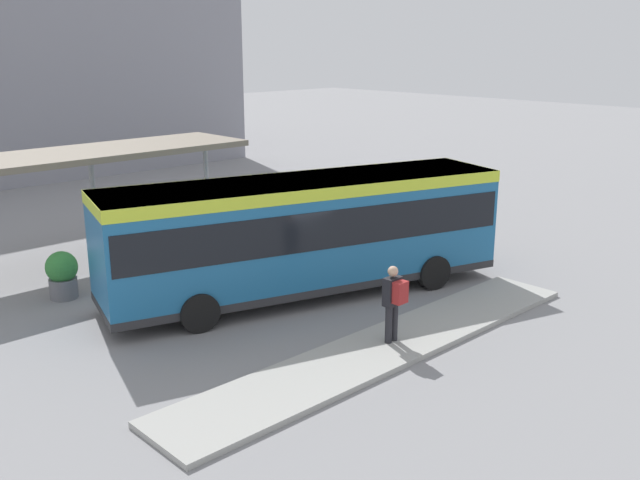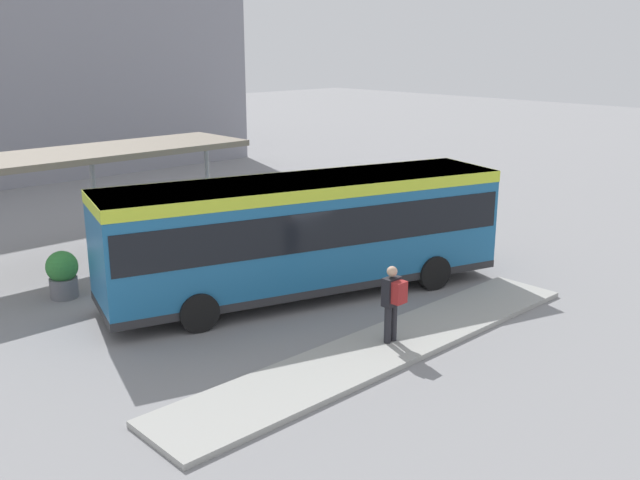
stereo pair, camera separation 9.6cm
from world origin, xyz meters
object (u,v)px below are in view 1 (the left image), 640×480
(pedestrian_waiting, at_px, (394,299))
(bicycle_yellow, at_px, (456,221))
(bicycle_blue, at_px, (403,212))
(potted_planter_far_side, at_px, (62,274))
(bicycle_orange, at_px, (442,217))
(bicycle_black, at_px, (421,215))
(city_bus, at_px, (306,228))
(potted_planter_near_shelter, at_px, (226,242))

(pedestrian_waiting, xyz_separation_m, bicycle_yellow, (8.98, 4.88, -0.73))
(bicycle_blue, xyz_separation_m, potted_planter_far_side, (-12.53, 0.85, 0.28))
(bicycle_orange, relative_size, bicycle_black, 0.98)
(city_bus, height_order, potted_planter_far_side, city_bus)
(bicycle_yellow, bearing_deg, potted_planter_near_shelter, 74.24)
(bicycle_black, relative_size, potted_planter_far_side, 1.38)
(bicycle_yellow, bearing_deg, bicycle_blue, 11.58)
(bicycle_orange, bearing_deg, bicycle_yellow, -9.63)
(bicycle_black, bearing_deg, pedestrian_waiting, -50.29)
(bicycle_orange, height_order, bicycle_blue, bicycle_blue)
(bicycle_yellow, height_order, potted_planter_far_side, potted_planter_far_side)
(potted_planter_near_shelter, bearing_deg, city_bus, -93.67)
(bicycle_black, bearing_deg, bicycle_blue, -164.44)
(bicycle_yellow, distance_m, bicycle_black, 1.44)
(bicycle_blue, bearing_deg, bicycle_yellow, -179.97)
(city_bus, xyz_separation_m, bicycle_black, (7.93, 2.53, -1.42))
(bicycle_orange, relative_size, potted_planter_far_side, 1.35)
(potted_planter_near_shelter, bearing_deg, bicycle_blue, -4.54)
(potted_planter_near_shelter, distance_m, potted_planter_far_side, 5.00)
(bicycle_black, xyz_separation_m, potted_planter_far_side, (-12.68, 1.57, 0.28))
(bicycle_yellow, distance_m, bicycle_orange, 0.73)
(city_bus, xyz_separation_m, potted_planter_near_shelter, (0.25, 3.85, -1.23))
(bicycle_yellow, distance_m, potted_planter_far_side, 13.19)
(bicycle_orange, xyz_separation_m, bicycle_black, (-0.29, 0.72, 0.01))
(potted_planter_far_side, bearing_deg, city_bus, -40.86)
(bicycle_blue, bearing_deg, potted_planter_near_shelter, 77.48)
(pedestrian_waiting, distance_m, bicycle_yellow, 10.25)
(city_bus, relative_size, pedestrian_waiting, 6.26)
(bicycle_orange, relative_size, bicycle_blue, 1.00)
(bicycle_blue, bearing_deg, potted_planter_far_side, 78.13)
(city_bus, xyz_separation_m, potted_planter_far_side, (-4.75, 4.11, -1.15))
(bicycle_blue, relative_size, potted_planter_near_shelter, 1.55)
(bicycle_black, distance_m, potted_planter_far_side, 12.78)
(pedestrian_waiting, bearing_deg, bicycle_yellow, -62.58)
(city_bus, bearing_deg, pedestrian_waiting, -86.56)
(bicycle_blue, distance_m, potted_planter_near_shelter, 7.57)
(city_bus, xyz_separation_m, bicycle_yellow, (8.09, 1.10, -1.42))
(bicycle_yellow, height_order, bicycle_orange, bicycle_yellow)
(bicycle_yellow, bearing_deg, bicycle_orange, -6.53)
(bicycle_orange, bearing_deg, potted_planter_far_side, -99.54)
(bicycle_orange, bearing_deg, city_bus, -77.07)
(city_bus, height_order, bicycle_yellow, city_bus)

